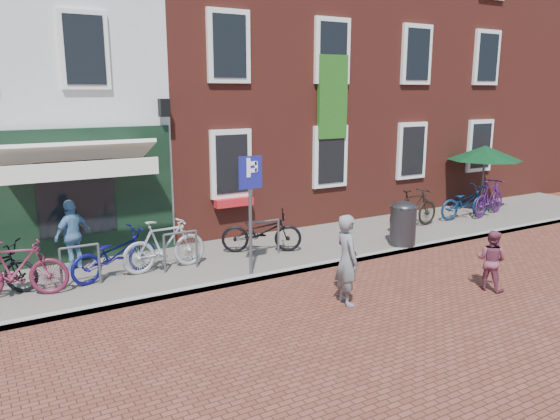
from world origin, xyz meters
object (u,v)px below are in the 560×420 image
parasol (485,150)px  woman (347,260)px  boy (491,260)px  bicycle_6 (465,202)px  parking_sign (250,194)px  bicycle_3 (164,245)px  bicycle_4 (262,231)px  bicycle_1 (16,269)px  bicycle_2 (115,254)px  cafe_person (73,235)px  bicycle_7 (490,198)px  bicycle_5 (414,209)px  litter_bin (403,221)px

parasol → woman: 9.17m
boy → bicycle_6: 5.74m
bicycle_6 → parking_sign: bearing=101.6°
bicycle_3 → bicycle_4: size_ratio=0.97×
bicycle_1 → woman: bearing=-105.1°
bicycle_2 → bicycle_4: (3.38, 0.10, 0.00)m
boy → bicycle_3: (-5.15, 4.00, 0.05)m
parasol → bicycle_1: (-13.36, -0.90, -1.33)m
boy → bicycle_2: (-6.17, 4.04, -0.00)m
cafe_person → bicycle_7: size_ratio=0.83×
boy → bicycle_2: boy is taller
woman → bicycle_4: 3.32m
woman → cafe_person: (-3.96, 4.18, 0.02)m
parking_sign → woman: parking_sign is taller
cafe_person → woman: bearing=102.5°
boy → bicycle_7: size_ratio=0.66×
parking_sign → cafe_person: parking_sign is taller
bicycle_5 → bicycle_4: bearing=84.9°
litter_bin → boy: bearing=-98.7°
bicycle_1 → bicycle_5: (9.82, 0.21, 0.00)m
litter_bin → bicycle_7: (4.46, 1.11, -0.05)m
woman → bicycle_3: woman is taller
boy → cafe_person: (-6.78, 5.01, 0.25)m
parasol → bicycle_7: (-0.48, -0.69, -1.33)m
parasol → boy: size_ratio=1.91×
bicycle_1 → bicycle_5: 9.82m
bicycle_6 → litter_bin: bearing=111.2°
bicycle_4 → cafe_person: bearing=104.0°
bicycle_7 → bicycle_3: bearing=75.3°
parking_sign → bicycle_5: (5.56, 1.17, -1.13)m
bicycle_4 → litter_bin: bearing=-84.1°
boy → bicycle_1: (-7.97, 3.85, 0.05)m
bicycle_2 → woman: bearing=-149.7°
bicycle_1 → litter_bin: bearing=-80.9°
woman → litter_bin: bearing=-46.2°
bicycle_4 → bicycle_7: bicycle_7 is taller
bicycle_2 → bicycle_7: size_ratio=1.03×
litter_bin → bicycle_6: bearing=18.9°
bicycle_5 → bicycle_6: bicycle_5 is taller
litter_bin → boy: 2.97m
boy → bicycle_5: 4.45m
parking_sign → bicycle_7: 8.77m
bicycle_1 → parasol: bearing=-70.9°
bicycle_6 → bicycle_2: bearing=92.8°
bicycle_3 → bicycle_1: bearing=90.4°
bicycle_4 → bicycle_5: bicycle_5 is taller
parking_sign → bicycle_5: size_ratio=1.35×
boy → bicycle_4: 4.99m
parking_sign → bicycle_5: bearing=11.9°
bicycle_3 → bicycle_5: size_ratio=1.00×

